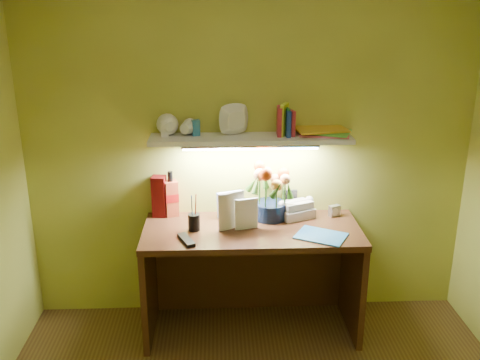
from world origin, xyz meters
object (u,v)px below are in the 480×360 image
(flower_bouquet, at_px, (271,191))
(desk_clock, at_px, (334,211))
(telephone, at_px, (296,208))
(whisky_bottle, at_px, (171,194))

(flower_bouquet, bearing_deg, desk_clock, 2.54)
(telephone, distance_m, whisky_bottle, 0.85)
(desk_clock, bearing_deg, whisky_bottle, 152.05)
(flower_bouquet, relative_size, whisky_bottle, 1.25)
(flower_bouquet, xyz_separation_m, desk_clock, (0.44, 0.02, -0.16))
(desk_clock, distance_m, whisky_bottle, 1.11)
(desk_clock, xyz_separation_m, whisky_bottle, (-1.11, 0.06, 0.12))
(flower_bouquet, relative_size, desk_clock, 5.16)
(whisky_bottle, bearing_deg, flower_bouquet, -6.87)
(flower_bouquet, bearing_deg, whisky_bottle, 173.13)
(flower_bouquet, bearing_deg, telephone, 4.11)
(telephone, bearing_deg, flower_bouquet, 161.24)
(flower_bouquet, distance_m, whisky_bottle, 0.67)
(desk_clock, relative_size, whisky_bottle, 0.24)
(flower_bouquet, height_order, desk_clock, flower_bouquet)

